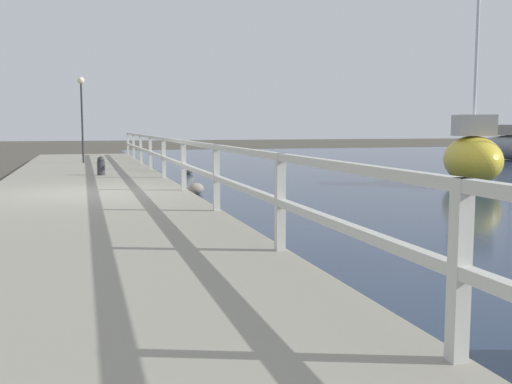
{
  "coord_description": "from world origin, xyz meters",
  "views": [
    {
      "loc": [
        -0.07,
        -12.61,
        1.67
      ],
      "look_at": [
        2.82,
        -2.61,
        0.53
      ],
      "focal_mm": 42.0,
      "sensor_mm": 36.0,
      "label": 1
    }
  ],
  "objects": [
    {
      "name": "dock_walkway",
      "position": [
        0.0,
        0.0,
        0.16
      ],
      "size": [
        4.15,
        36.0,
        0.32
      ],
      "color": "gray",
      "rests_on": "ground"
    },
    {
      "name": "mooring_bollard",
      "position": [
        0.4,
        4.58,
        0.58
      ],
      "size": [
        0.21,
        0.21,
        0.53
      ],
      "color": "#333338",
      "rests_on": "dock_walkway"
    },
    {
      "name": "sailboat_yellow",
      "position": [
        10.73,
        2.24,
        0.8
      ],
      "size": [
        2.49,
        3.43,
        5.47
      ],
      "rotation": [
        0.0,
        0.0,
        -0.36
      ],
      "color": "gold",
      "rests_on": "water_surface"
    },
    {
      "name": "dock_lamp",
      "position": [
        -0.07,
        10.64,
        2.62
      ],
      "size": [
        0.25,
        0.25,
        3.17
      ],
      "color": "#2D2D33",
      "rests_on": "dock_walkway"
    },
    {
      "name": "boulder_far_strip",
      "position": [
        2.58,
        1.9,
        0.14
      ],
      "size": [
        0.38,
        0.34,
        0.29
      ],
      "color": "gray",
      "rests_on": "ground"
    },
    {
      "name": "railing",
      "position": [
        1.97,
        -0.0,
        1.05
      ],
      "size": [
        0.1,
        32.5,
        1.07
      ],
      "color": "beige",
      "rests_on": "dock_walkway"
    },
    {
      "name": "boulder_upstream",
      "position": [
        3.48,
        8.36,
        0.16
      ],
      "size": [
        0.44,
        0.39,
        0.33
      ],
      "color": "gray",
      "rests_on": "ground"
    },
    {
      "name": "ground_plane",
      "position": [
        0.0,
        0.0,
        0.0
      ],
      "size": [
        120.0,
        120.0,
        0.0
      ],
      "primitive_type": "plane",
      "color": "#4C473D"
    }
  ]
}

